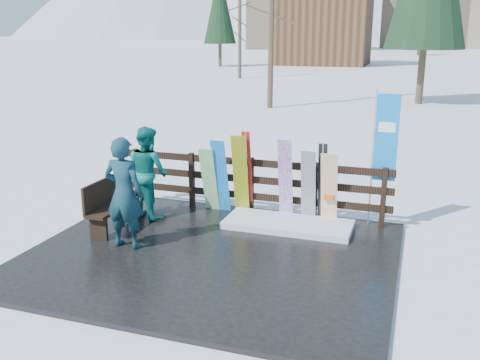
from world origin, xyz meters
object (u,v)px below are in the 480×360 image
(snowboard_1, at_px, (209,180))
(snowboard_5, at_px, (329,189))
(snowboard_0, at_px, (221,176))
(rental_flag, at_px, (383,143))
(person_front, at_px, (124,193))
(bench, at_px, (112,202))
(snowboard_4, at_px, (308,187))
(snowboard_3, at_px, (285,180))
(person_back, at_px, (148,172))
(snowboard_2, at_px, (240,175))

(snowboard_1, xyz_separation_m, snowboard_5, (2.43, -0.00, 0.03))
(snowboard_5, bearing_deg, snowboard_0, -180.00)
(rental_flag, bearing_deg, person_front, -148.56)
(snowboard_1, distance_m, person_front, 2.29)
(bench, xyz_separation_m, rental_flag, (4.70, 1.73, 1.09))
(bench, height_order, snowboard_5, snowboard_5)
(bench, distance_m, snowboard_4, 3.70)
(rental_flag, relative_size, person_front, 1.35)
(bench, relative_size, snowboard_5, 1.03)
(snowboard_4, xyz_separation_m, person_front, (-2.70, -2.18, 0.24))
(snowboard_1, xyz_separation_m, snowboard_3, (1.58, 0.00, 0.14))
(snowboard_3, bearing_deg, bench, -153.68)
(snowboard_0, bearing_deg, snowboard_4, 0.00)
(snowboard_1, xyz_separation_m, person_back, (-1.04, -0.63, 0.23))
(snowboard_0, height_order, person_back, person_back)
(snowboard_5, bearing_deg, rental_flag, 16.57)
(snowboard_3, bearing_deg, person_back, -166.39)
(bench, bearing_deg, snowboard_3, 26.32)
(bench, relative_size, person_front, 0.78)
(snowboard_0, bearing_deg, snowboard_3, 0.00)
(snowboard_3, xyz_separation_m, rental_flag, (1.76, 0.27, 0.79))
(snowboard_4, relative_size, person_front, 0.76)
(snowboard_0, xyz_separation_m, snowboard_1, (-0.25, 0.00, -0.09))
(rental_flag, bearing_deg, snowboard_1, -175.37)
(snowboard_4, distance_m, snowboard_5, 0.40)
(snowboard_5, bearing_deg, snowboard_2, 180.00)
(snowboard_1, height_order, snowboard_5, snowboard_5)
(snowboard_4, bearing_deg, person_back, -168.34)
(bench, height_order, snowboard_1, snowboard_1)
(snowboard_2, xyz_separation_m, snowboard_3, (0.91, 0.00, -0.01))
(snowboard_3, bearing_deg, person_front, -135.89)
(snowboard_5, xyz_separation_m, person_front, (-3.09, -2.18, 0.25))
(snowboard_2, bearing_deg, snowboard_5, 0.00)
(snowboard_0, distance_m, snowboard_5, 2.18)
(bench, bearing_deg, snowboard_2, 35.65)
(person_back, bearing_deg, snowboard_5, -142.34)
(snowboard_1, relative_size, snowboard_2, 0.84)
(snowboard_2, distance_m, snowboard_3, 0.91)
(snowboard_0, bearing_deg, bench, -137.94)
(bench, distance_m, snowboard_5, 4.07)
(snowboard_3, bearing_deg, rental_flag, 8.74)
(person_back, bearing_deg, rental_flag, -141.02)
(snowboard_5, xyz_separation_m, person_back, (-3.47, -0.63, 0.20))
(snowboard_4, bearing_deg, snowboard_0, -180.00)
(snowboard_5, relative_size, rental_flag, 0.56)
(snowboard_1, bearing_deg, bench, -133.12)
(snowboard_4, bearing_deg, snowboard_5, 0.00)
(snowboard_2, distance_m, rental_flag, 2.79)
(snowboard_3, xyz_separation_m, person_back, (-2.62, -0.63, 0.09))
(snowboard_3, height_order, snowboard_5, snowboard_3)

